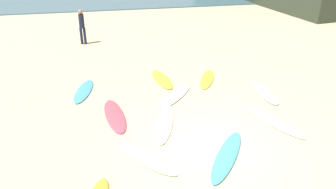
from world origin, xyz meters
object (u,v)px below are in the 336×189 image
at_px(surfboard_8, 165,122).
at_px(surfboard_10, 162,79).
at_px(surfboard_4, 115,115).
at_px(surfboard_6, 146,158).
at_px(beachgoer_near, 82,25).
at_px(surfboard_7, 272,121).
at_px(surfboard_5, 175,96).
at_px(surfboard_1, 227,155).
at_px(surfboard_0, 265,93).
at_px(surfboard_2, 207,79).
at_px(surfboard_9, 84,91).

bearing_deg(surfboard_8, surfboard_10, 96.58).
xyz_separation_m(surfboard_4, surfboard_8, (1.50, -0.78, -0.01)).
bearing_deg(surfboard_6, beachgoer_near, 62.18).
height_order(surfboard_4, surfboard_7, surfboard_4).
bearing_deg(surfboard_10, surfboard_4, -135.01).
bearing_deg(surfboard_8, surfboard_4, 169.16).
xyz_separation_m(surfboard_5, surfboard_6, (-1.58, -3.45, -0.01)).
bearing_deg(surfboard_10, surfboard_1, -89.36).
relative_size(surfboard_1, surfboard_10, 1.22).
bearing_deg(surfboard_10, surfboard_0, -37.05).
height_order(surfboard_0, surfboard_6, surfboard_0).
height_order(surfboard_1, surfboard_5, same).
xyz_separation_m(surfboard_0, surfboard_1, (-2.83, -3.37, -0.00)).
bearing_deg(surfboard_2, surfboard_4, -124.23).
relative_size(surfboard_6, beachgoer_near, 1.13).
xyz_separation_m(surfboard_8, surfboard_10, (0.61, 3.40, 0.00)).
relative_size(surfboard_0, beachgoer_near, 1.09).
bearing_deg(surfboard_1, surfboard_6, 26.47).
distance_m(surfboard_8, beachgoer_near, 9.60).
relative_size(surfboard_5, surfboard_6, 1.08).
distance_m(surfboard_8, surfboard_10, 3.45).
bearing_deg(beachgoer_near, surfboard_4, -59.60).
distance_m(surfboard_4, beachgoer_near, 8.54).
bearing_deg(surfboard_5, surfboard_1, -41.22).
distance_m(surfboard_1, surfboard_9, 6.25).
relative_size(surfboard_1, surfboard_8, 1.02).
relative_size(surfboard_10, beachgoer_near, 1.11).
relative_size(surfboard_5, surfboard_8, 0.92).
bearing_deg(surfboard_6, surfboard_0, -5.20).
xyz_separation_m(surfboard_8, beachgoer_near, (-2.55, 9.20, 1.02)).
bearing_deg(surfboard_2, surfboard_1, -77.07).
xyz_separation_m(surfboard_1, surfboard_9, (-3.77, 4.99, -0.01)).
bearing_deg(surfboard_4, surfboard_2, -155.63).
distance_m(surfboard_1, surfboard_10, 5.49).
bearing_deg(surfboard_10, surfboard_5, -91.78).
relative_size(surfboard_4, surfboard_9, 1.09).
bearing_deg(surfboard_0, surfboard_9, 169.58).
height_order(surfboard_8, beachgoer_near, beachgoer_near).
bearing_deg(surfboard_0, surfboard_4, -171.13).
distance_m(surfboard_7, surfboard_9, 6.85).
bearing_deg(surfboard_6, surfboard_7, -22.45).
relative_size(surfboard_1, surfboard_9, 1.19).
bearing_deg(surfboard_4, surfboard_7, 157.90).
relative_size(surfboard_0, surfboard_8, 0.82).
xyz_separation_m(surfboard_1, surfboard_4, (-2.76, 2.83, 0.00)).
bearing_deg(surfboard_0, surfboard_1, -126.65).
height_order(surfboard_6, beachgoer_near, beachgoer_near).
xyz_separation_m(surfboard_4, surfboard_5, (2.23, 0.96, -0.00)).
height_order(surfboard_5, surfboard_9, surfboard_5).
bearing_deg(surfboard_4, surfboard_0, 179.88).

